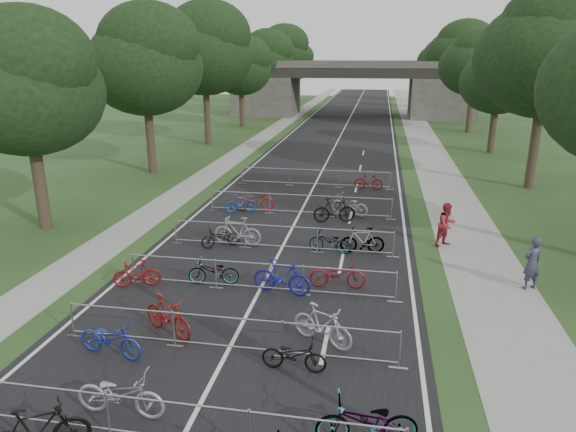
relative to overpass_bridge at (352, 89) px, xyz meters
name	(u,v)px	position (x,y,z in m)	size (l,w,h in m)	color
road	(343,132)	(0.00, -15.00, -3.53)	(11.00, 140.00, 0.01)	black
sidewalk_right	(420,134)	(8.00, -15.00, -3.53)	(3.00, 140.00, 0.01)	gray
sidewalk_left	(273,130)	(-7.50, -15.00, -3.53)	(2.00, 140.00, 0.01)	gray
lane_markings	(343,132)	(0.00, -15.00, -3.53)	(0.12, 140.00, 0.00)	silver
overpass_bridge	(352,89)	(0.00, 0.00, 0.00)	(31.00, 8.00, 7.05)	#3F3D38
tree_left_0	(26,86)	(-11.39, -49.07, 2.96)	(6.72, 6.72, 10.25)	#33261C
tree_left_1	(145,63)	(-11.39, -37.07, 3.77)	(7.56, 7.56, 11.53)	#33261C
tree_right_1	(550,53)	(13.11, -37.07, 4.37)	(8.18, 8.18, 12.47)	#33261C
tree_left_2	(205,51)	(-11.39, -25.07, 4.58)	(8.40, 8.40, 12.81)	#33261C
tree_right_2	(500,79)	(13.11, -25.07, 2.41)	(6.16, 6.16, 9.39)	#33261C
tree_left_3	(241,67)	(-11.39, -13.07, 2.96)	(6.72, 6.72, 10.25)	#33261C
tree_right_3	(476,64)	(13.11, -13.07, 3.39)	(7.17, 7.17, 10.93)	#33261C
tree_left_4	(265,59)	(-11.39, -1.07, 3.77)	(7.56, 7.56, 11.53)	#33261C
tree_right_4	(460,54)	(13.11, -1.07, 4.37)	(8.18, 8.18, 12.47)	#33261C
tree_left_5	(282,52)	(-11.39, 10.93, 4.58)	(8.40, 8.40, 12.81)	#33261C
tree_right_5	(447,68)	(13.11, 10.93, 2.41)	(6.16, 6.16, 9.39)	#33261C
tree_left_6	(295,62)	(-11.39, 22.93, 2.96)	(6.72, 6.72, 10.25)	#33261C
tree_right_6	(439,60)	(13.11, 22.93, 3.39)	(7.17, 7.17, 10.93)	#33261C
barrier_row_1	(177,424)	(0.00, -61.40, -2.99)	(9.70, 0.08, 1.10)	#9A9CA1
barrier_row_2	(227,334)	(0.00, -57.80, -2.99)	(9.70, 0.08, 1.10)	#9A9CA1
barrier_row_3	(259,277)	(0.00, -54.00, -2.99)	(9.70, 0.08, 1.10)	#9A9CA1
barrier_row_4	(281,238)	(0.00, -50.00, -2.99)	(9.70, 0.08, 1.10)	#9A9CA1
barrier_row_5	(299,205)	(0.00, -45.00, -2.99)	(9.70, 0.08, 1.10)	#9A9CA1
barrier_row_6	(314,178)	(0.00, -39.00, -2.99)	(9.70, 0.08, 1.10)	#9A9CA1
bike_4	(39,432)	(-2.62, -62.16, -2.94)	(0.56, 1.97, 1.18)	black
bike_5	(120,394)	(-1.61, -60.71, -2.98)	(0.73, 2.09, 1.10)	#96969D
bike_7	(367,423)	(3.85, -60.71, -2.97)	(0.74, 2.13, 1.12)	#9A9CA1
bike_8	(111,339)	(-3.03, -58.53, -3.02)	(0.68, 1.95, 1.03)	#1C2D9D
bike_9	(168,316)	(-1.95, -57.22, -2.93)	(0.56, 1.99, 1.20)	maroon
bike_10	(294,355)	(1.94, -58.34, -3.09)	(0.59, 1.70, 0.89)	black
bike_11	(322,325)	(2.51, -56.95, -2.95)	(0.55, 1.95, 1.17)	#A8A8B0
bike_12	(137,274)	(-4.30, -54.34, -3.04)	(0.46, 1.64, 0.98)	maroon
bike_13	(214,272)	(-1.72, -53.68, -3.06)	(0.62, 1.78, 0.94)	#9A9CA1
bike_14	(282,277)	(0.80, -54.00, -2.92)	(0.58, 2.05, 1.23)	navy
bike_15	(338,274)	(2.63, -53.20, -3.02)	(0.68, 1.95, 1.02)	maroon
bike_16	(221,237)	(-2.55, -50.11, -3.09)	(0.58, 1.68, 0.88)	black
bike_17	(237,231)	(-1.93, -49.75, -2.91)	(0.59, 2.08, 1.25)	#98979E
bike_18	(330,242)	(2.04, -49.91, -3.08)	(0.61, 1.74, 0.91)	#9A9CA1
bike_19	(362,241)	(3.35, -49.76, -2.99)	(0.51, 1.82, 1.09)	#9A9CA1
bike_20	(241,203)	(-3.01, -45.11, -3.05)	(0.46, 1.62, 0.98)	navy
bike_21	(255,201)	(-2.41, -44.61, -3.00)	(0.71, 2.03, 1.07)	maroon
bike_22	(334,210)	(1.86, -45.90, -2.92)	(0.57, 2.03, 1.22)	black
bike_23	(349,205)	(2.51, -44.57, -3.00)	(0.70, 2.02, 1.06)	#A2A4AA
bike_27	(368,181)	(3.32, -39.12, -3.02)	(0.48, 1.71, 1.02)	maroon
pedestrian_a	(532,263)	(9.20, -52.14, -2.57)	(0.70, 0.46, 1.93)	#2F3047
pedestrian_b	(447,225)	(6.81, -48.26, -2.59)	(0.91, 0.71, 1.88)	maroon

